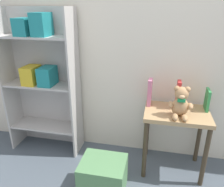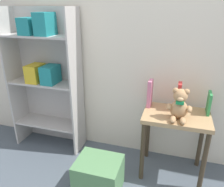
% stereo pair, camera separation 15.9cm
% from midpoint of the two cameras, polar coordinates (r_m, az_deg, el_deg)
% --- Properties ---
extents(wall_back, '(4.80, 0.06, 2.50)m').
position_cam_midpoint_polar(wall_back, '(2.07, 12.41, 15.21)').
color(wall_back, silver).
rests_on(wall_back, ground_plane).
extents(bookshelf_side, '(0.74, 0.28, 1.47)m').
position_cam_midpoint_polar(bookshelf_side, '(2.34, -15.04, 5.36)').
color(bookshelf_side, '#BCB7B2').
rests_on(bookshelf_side, ground_plane).
extents(display_table, '(0.56, 0.39, 0.61)m').
position_cam_midpoint_polar(display_table, '(2.03, 18.41, -8.07)').
color(display_table, tan).
rests_on(display_table, ground_plane).
extents(teddy_bear, '(0.20, 0.18, 0.26)m').
position_cam_midpoint_polar(teddy_bear, '(1.85, 19.56, -3.01)').
color(teddy_bear, tan).
rests_on(teddy_bear, display_table).
extents(book_standing_pink, '(0.04, 0.11, 0.25)m').
position_cam_midpoint_polar(book_standing_pink, '(2.02, 12.11, -0.00)').
color(book_standing_pink, '#D17093').
rests_on(book_standing_pink, display_table).
extents(book_standing_red, '(0.03, 0.10, 0.25)m').
position_cam_midpoint_polar(book_standing_red, '(2.01, 19.21, -0.82)').
color(book_standing_red, red).
rests_on(book_standing_red, display_table).
extents(book_standing_green, '(0.02, 0.14, 0.19)m').
position_cam_midpoint_polar(book_standing_green, '(2.06, 26.05, -2.29)').
color(book_standing_green, '#33934C').
rests_on(book_standing_green, display_table).
extents(storage_bin, '(0.37, 0.31, 0.30)m').
position_cam_midpoint_polar(storage_bin, '(1.96, -1.01, -20.73)').
color(storage_bin, '#568956').
rests_on(storage_bin, ground_plane).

